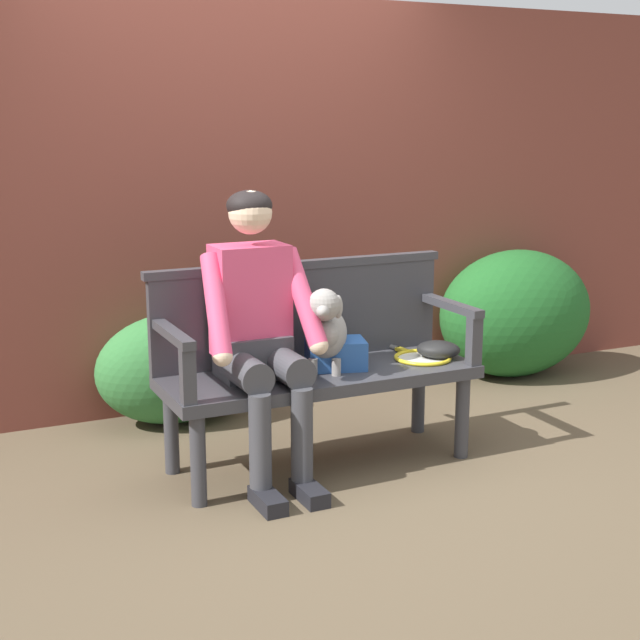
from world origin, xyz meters
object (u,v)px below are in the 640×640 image
sports_bag (336,354)px  garden_bench (320,384)px  dog_on_bench (325,329)px  tennis_racket (419,356)px  baseball_glove (438,350)px  person_seated (257,324)px

sports_bag → garden_bench: bearing=-171.2°
dog_on_bench → tennis_racket: 0.58m
baseball_glove → sports_bag: bearing=-147.4°
person_seated → dog_on_bench: bearing=-2.2°
tennis_racket → baseball_glove: (0.09, -0.04, 0.04)m
tennis_racket → garden_bench: bearing=179.5°
person_seated → dog_on_bench: person_seated is taller
dog_on_bench → tennis_racket: size_ratio=0.73×
baseball_glove → sports_bag: 0.55m
tennis_racket → sports_bag: 0.47m
person_seated → tennis_racket: (0.88, 0.01, -0.26)m
person_seated → garden_bench: bearing=3.3°
person_seated → baseball_glove: bearing=-1.6°
garden_bench → dog_on_bench: (0.01, -0.03, 0.28)m
garden_bench → dog_on_bench: 0.28m
person_seated → tennis_racket: size_ratio=2.33×
garden_bench → baseball_glove: 0.65m
person_seated → baseball_glove: size_ratio=6.13×
tennis_racket → sports_bag: size_ratio=2.07×
garden_bench → sports_bag: bearing=8.8°
baseball_glove → sports_bag: size_ratio=0.79×
baseball_glove → person_seated: bearing=-142.8°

